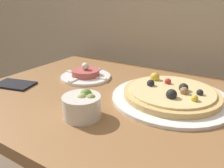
% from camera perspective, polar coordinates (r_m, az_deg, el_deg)
% --- Properties ---
extents(dining_table, '(1.06, 0.73, 0.79)m').
position_cam_1_polar(dining_table, '(0.78, 4.26, -12.50)').
color(dining_table, olive).
rests_on(dining_table, ground_plane).
extents(pizza_plate, '(0.37, 0.37, 0.06)m').
position_cam_1_polar(pizza_plate, '(0.72, 15.12, -2.65)').
color(pizza_plate, white).
rests_on(pizza_plate, dining_table).
extents(tartare_plate, '(0.20, 0.20, 0.06)m').
position_cam_1_polar(tartare_plate, '(0.89, -6.89, 2.45)').
color(tartare_plate, white).
rests_on(tartare_plate, dining_table).
extents(small_bowl, '(0.10, 0.10, 0.07)m').
position_cam_1_polar(small_bowl, '(0.59, -7.78, -5.62)').
color(small_bowl, silver).
rests_on(small_bowl, dining_table).
extents(napkin, '(0.16, 0.12, 0.01)m').
position_cam_1_polar(napkin, '(0.89, -24.10, -0.09)').
color(napkin, black).
rests_on(napkin, dining_table).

